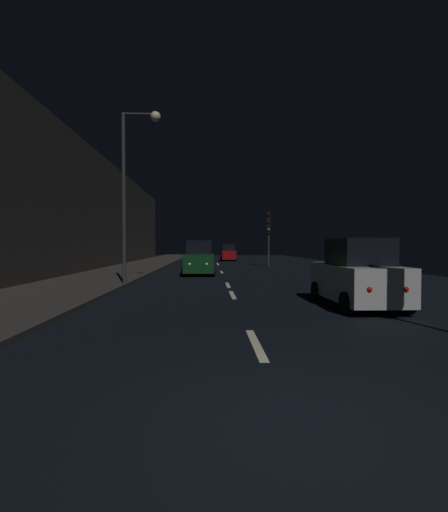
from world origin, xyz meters
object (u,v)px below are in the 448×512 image
at_px(car_parked_right_near, 357,275).
at_px(car_distant_taillights, 228,253).
at_px(traffic_light_far_right, 269,227).
at_px(car_approaching_headlights, 199,259).
at_px(streetlamp_overhead, 134,172).

height_order(car_parked_right_near, car_distant_taillights, car_parked_right_near).
xyz_separation_m(traffic_light_far_right, car_parked_right_near, (-0.80, -21.69, -2.55)).
relative_size(traffic_light_far_right, car_approaching_headlights, 1.13).
distance_m(streetlamp_overhead, car_parked_right_near, 10.37).
height_order(car_approaching_headlights, car_parked_right_near, car_approaching_headlights).
height_order(traffic_light_far_right, streetlamp_overhead, streetlamp_overhead).
relative_size(streetlamp_overhead, car_parked_right_near, 1.90).
height_order(streetlamp_overhead, car_approaching_headlights, streetlamp_overhead).
xyz_separation_m(traffic_light_far_right, car_approaching_headlights, (-5.87, -9.42, -2.50)).
distance_m(car_approaching_headlights, car_parked_right_near, 13.27).
bearing_deg(car_approaching_headlights, car_parked_right_near, 22.46).
xyz_separation_m(streetlamp_overhead, car_distant_taillights, (5.60, 27.85, -4.15)).
xyz_separation_m(car_approaching_headlights, car_parked_right_near, (5.07, -12.27, -0.04)).
relative_size(car_approaching_headlights, car_distant_taillights, 1.09).
distance_m(traffic_light_far_right, car_parked_right_near, 21.85).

